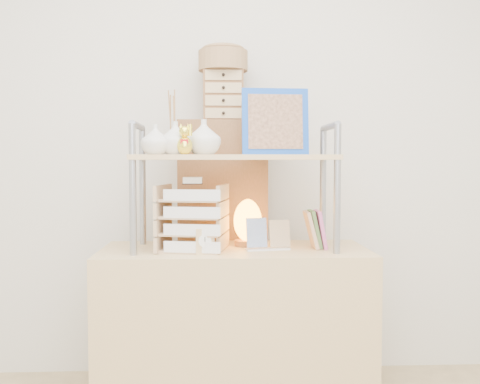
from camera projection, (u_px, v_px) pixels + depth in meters
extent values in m
cube|color=silver|center=(231.00, 132.00, 2.87)|extent=(3.40, 0.02, 2.60)
cube|color=tan|center=(235.00, 330.00, 2.43)|extent=(1.20, 0.50, 0.75)
cube|color=brown|center=(223.00, 251.00, 2.78)|extent=(0.46, 0.26, 1.35)
cylinder|color=gray|center=(133.00, 190.00, 2.22)|extent=(0.03, 0.03, 0.55)
cylinder|color=gray|center=(143.00, 186.00, 2.52)|extent=(0.03, 0.03, 0.55)
cylinder|color=gray|center=(137.00, 126.00, 2.36)|extent=(0.03, 0.30, 0.03)
cylinder|color=gray|center=(337.00, 189.00, 2.26)|extent=(0.03, 0.03, 0.55)
cylinder|color=gray|center=(323.00, 186.00, 2.56)|extent=(0.03, 0.03, 0.55)
cylinder|color=gray|center=(330.00, 126.00, 2.40)|extent=(0.03, 0.30, 0.03)
cube|color=tan|center=(235.00, 157.00, 2.38)|extent=(0.90, 0.34, 0.02)
imported|color=silver|center=(155.00, 140.00, 2.34)|extent=(0.13, 0.13, 0.13)
imported|color=silver|center=(175.00, 138.00, 2.37)|extent=(0.14, 0.14, 0.15)
imported|color=silver|center=(204.00, 137.00, 2.39)|extent=(0.15, 0.15, 0.16)
cylinder|color=#273FAA|center=(173.00, 144.00, 2.49)|extent=(0.07, 0.07, 0.10)
cube|color=#1348BA|center=(275.00, 122.00, 2.48)|extent=(0.31, 0.07, 0.31)
cube|color=#503024|center=(276.00, 122.00, 2.47)|extent=(0.26, 0.04, 0.25)
cube|color=#D25B9C|center=(320.00, 229.00, 2.42)|extent=(0.05, 0.12, 0.17)
cube|color=#5E8944|center=(315.00, 229.00, 2.44)|extent=(0.05, 0.12, 0.17)
cube|color=tan|center=(311.00, 229.00, 2.42)|extent=(0.06, 0.13, 0.17)
cube|color=tan|center=(193.00, 248.00, 2.38)|extent=(0.31, 0.29, 0.01)
cube|color=white|center=(192.00, 247.00, 2.25)|extent=(0.24, 0.06, 0.05)
cube|color=tan|center=(193.00, 232.00, 2.37)|extent=(0.31, 0.29, 0.01)
cube|color=white|center=(192.00, 230.00, 2.25)|extent=(0.24, 0.06, 0.05)
cube|color=tan|center=(193.00, 216.00, 2.37)|extent=(0.31, 0.29, 0.01)
cube|color=white|center=(192.00, 213.00, 2.25)|extent=(0.24, 0.06, 0.05)
cube|color=tan|center=(193.00, 199.00, 2.37)|extent=(0.31, 0.29, 0.01)
cube|color=white|center=(192.00, 195.00, 2.24)|extent=(0.24, 0.06, 0.05)
cube|color=beige|center=(193.00, 181.00, 2.34)|extent=(0.08, 0.08, 0.03)
cylinder|color=brown|center=(248.00, 243.00, 2.49)|extent=(0.12, 0.12, 0.03)
ellipsoid|color=orange|center=(248.00, 220.00, 2.48)|extent=(0.14, 0.13, 0.19)
cube|color=tan|center=(205.00, 241.00, 2.26)|extent=(0.08, 0.04, 0.11)
cylinder|color=white|center=(205.00, 241.00, 2.24)|extent=(0.06, 0.01, 0.05)
cube|color=white|center=(268.00, 249.00, 2.37)|extent=(0.20, 0.09, 0.01)
cube|color=navy|center=(257.00, 233.00, 2.37)|extent=(0.10, 0.04, 0.13)
cube|color=#A5825E|center=(280.00, 234.00, 2.38)|extent=(0.10, 0.04, 0.12)
cube|color=brown|center=(223.00, 96.00, 2.71)|extent=(0.20, 0.15, 0.25)
cube|color=tan|center=(223.00, 113.00, 2.64)|extent=(0.18, 0.01, 0.05)
cube|color=tan|center=(223.00, 100.00, 2.64)|extent=(0.18, 0.01, 0.05)
cube|color=tan|center=(223.00, 88.00, 2.63)|extent=(0.18, 0.01, 0.05)
cube|color=tan|center=(223.00, 75.00, 2.63)|extent=(0.18, 0.01, 0.05)
cylinder|color=olive|center=(223.00, 61.00, 2.70)|extent=(0.25, 0.25, 0.10)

